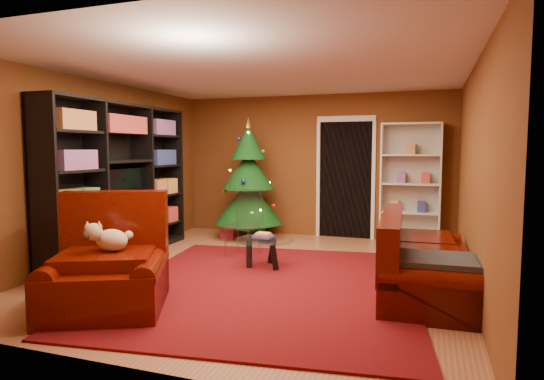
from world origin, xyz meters
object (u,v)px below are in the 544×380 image
(sofa, at_px, (426,253))
(coffee_table, at_px, (265,253))
(armchair, at_px, (106,264))
(media_unit, at_px, (120,181))
(gift_box_teal, at_px, (255,228))
(rug, at_px, (267,285))
(white_bookshelf, at_px, (410,184))
(christmas_tree, at_px, (248,179))
(dog, at_px, (112,240))
(acrylic_chair, at_px, (243,226))
(gift_box_red, at_px, (229,232))

(sofa, bearing_deg, coffee_table, 76.36)
(armchair, bearing_deg, sofa, 2.96)
(media_unit, distance_m, gift_box_teal, 2.72)
(rug, distance_m, white_bookshelf, 3.58)
(gift_box_teal, relative_size, armchair, 0.24)
(media_unit, xyz_separation_m, christmas_tree, (1.22, 2.02, -0.07))
(rug, distance_m, dog, 1.85)
(media_unit, relative_size, christmas_tree, 1.35)
(rug, distance_m, media_unit, 2.86)
(sofa, bearing_deg, gift_box_teal, 47.97)
(christmas_tree, height_order, dog, christmas_tree)
(christmas_tree, xyz_separation_m, armchair, (0.07, -3.96, -0.59))
(acrylic_chair, bearing_deg, media_unit, -153.78)
(coffee_table, bearing_deg, sofa, -11.27)
(gift_box_teal, height_order, acrylic_chair, acrylic_chair)
(rug, distance_m, christmas_tree, 3.17)
(rug, xyz_separation_m, armchair, (-1.24, -1.27, 0.46))
(armchair, height_order, acrylic_chair, armchair)
(sofa, xyz_separation_m, acrylic_chair, (-2.61, 0.95, 0.00))
(dog, bearing_deg, christmas_tree, 66.01)
(gift_box_red, bearing_deg, coffee_table, -52.65)
(rug, relative_size, gift_box_teal, 13.49)
(rug, distance_m, acrylic_chair, 1.62)
(christmas_tree, bearing_deg, gift_box_teal, 74.29)
(gift_box_red, xyz_separation_m, sofa, (3.38, -2.15, 0.33))
(white_bookshelf, bearing_deg, christmas_tree, -171.63)
(media_unit, height_order, armchair, media_unit)
(white_bookshelf, relative_size, sofa, 1.00)
(christmas_tree, relative_size, gift_box_teal, 7.62)
(coffee_table, bearing_deg, rug, -68.42)
(rug, height_order, gift_box_teal, gift_box_teal)
(rug, xyz_separation_m, christmas_tree, (-1.32, 2.69, 1.05))
(gift_box_teal, distance_m, dog, 4.10)
(gift_box_red, bearing_deg, media_unit, -116.61)
(christmas_tree, height_order, coffee_table, christmas_tree)
(white_bookshelf, bearing_deg, media_unit, -148.90)
(media_unit, xyz_separation_m, gift_box_red, (0.91, 1.82, -1.02))
(gift_box_teal, relative_size, gift_box_red, 1.20)
(acrylic_chair, bearing_deg, white_bookshelf, 43.64)
(coffee_table, bearing_deg, dog, -115.09)
(gift_box_red, relative_size, sofa, 0.11)
(media_unit, xyz_separation_m, acrylic_chair, (1.68, 0.63, -0.68))
(gift_box_red, xyz_separation_m, white_bookshelf, (3.09, 0.61, 0.90))
(gift_box_teal, xyz_separation_m, armchair, (0.03, -4.13, 0.33))
(coffee_table, bearing_deg, media_unit, -177.75)
(white_bookshelf, distance_m, armchair, 5.18)
(media_unit, xyz_separation_m, white_bookshelf, (4.01, 2.44, -0.11))
(white_bookshelf, xyz_separation_m, acrylic_chair, (-2.32, -1.81, -0.57))
(gift_box_red, height_order, coffee_table, coffee_table)
(dog, bearing_deg, gift_box_teal, 65.27)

